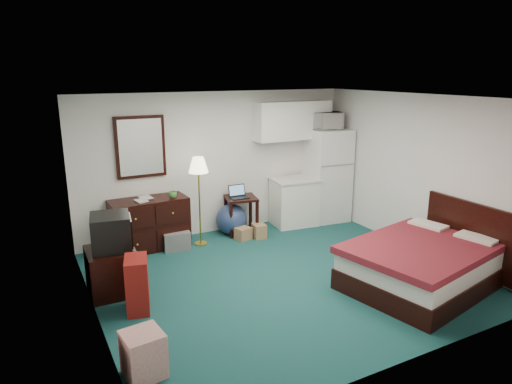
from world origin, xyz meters
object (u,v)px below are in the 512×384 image
kitchen_counter (294,203)px  fridge (327,175)px  desk (241,215)px  floor_lamp (199,202)px  dresser (150,224)px  suitcase (137,285)px  bed (420,266)px  tv_stand (112,271)px

kitchen_counter → fridge: 0.87m
kitchen_counter → fridge: fridge is taller
desk → floor_lamp: bearing=-155.3°
dresser → kitchen_counter: kitchen_counter is taller
floor_lamp → suitcase: 2.30m
floor_lamp → fridge: fridge is taller
dresser → desk: bearing=-4.0°
kitchen_counter → floor_lamp: bearing=-169.3°
floor_lamp → bed: size_ratio=0.79×
kitchen_counter → dresser: bearing=-175.3°
dresser → floor_lamp: floor_lamp is taller
desk → kitchen_counter: bearing=10.3°
floor_lamp → dresser: bearing=163.7°
desk → suitcase: size_ratio=0.98×
dresser → tv_stand: bearing=-125.7°
tv_stand → suitcase: size_ratio=0.96×
floor_lamp → tv_stand: bearing=-146.8°
tv_stand → desk: bearing=28.1°
floor_lamp → kitchen_counter: size_ratio=1.74×
dresser → suitcase: (-0.69, -1.95, -0.08)m
kitchen_counter → fridge: (0.74, -0.00, 0.46)m
dresser → suitcase: dresser is taller
fridge → suitcase: size_ratio=2.59×
kitchen_counter → tv_stand: kitchen_counter is taller
fridge → suitcase: 4.58m
floor_lamp → desk: size_ratio=2.22×
desk → kitchen_counter: (1.09, -0.05, 0.09)m
desk → fridge: fridge is taller
desk → tv_stand: desk is taller
fridge → tv_stand: 4.54m
kitchen_counter → desk: bearing=-175.7°
tv_stand → suitcase: bearing=-72.9°
floor_lamp → tv_stand: floor_lamp is taller
desk → fridge: 1.91m
dresser → bed: dresser is taller
desk → tv_stand: size_ratio=1.02×
fridge → tv_stand: size_ratio=2.71×
desk → suitcase: suitcase is taller
dresser → suitcase: bearing=-111.6°
dresser → desk: (1.64, -0.05, -0.08)m
suitcase → tv_stand: bearing=120.4°
floor_lamp → bed: 3.54m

